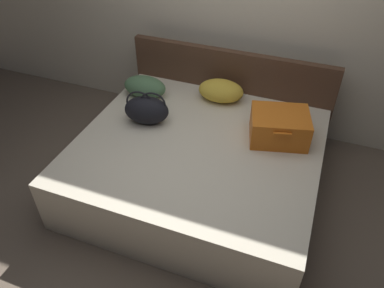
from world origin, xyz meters
name	(u,v)px	position (x,y,z in m)	size (l,w,h in m)	color
ground_plane	(181,217)	(0.00, 0.00, 0.00)	(12.00, 12.00, 0.00)	#6B5B4C
back_wall	(243,6)	(0.00, 1.65, 1.30)	(8.00, 0.10, 2.60)	beige
bed	(197,166)	(0.00, 0.40, 0.26)	(2.06, 1.85, 0.52)	beige
headboard	(229,93)	(0.00, 1.37, 0.48)	(2.10, 0.08, 0.95)	#4C3323
hard_case_large	(279,126)	(0.62, 0.72, 0.65)	(0.57, 0.50, 0.25)	#D16619
duffel_bag	(147,110)	(-0.54, 0.53, 0.66)	(0.44, 0.32, 0.33)	black
pillow_near_headboard	(221,91)	(-0.03, 1.13, 0.63)	(0.45, 0.30, 0.21)	gold
pillow_center_head	(145,87)	(-0.76, 0.94, 0.63)	(0.44, 0.27, 0.21)	#4C724C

